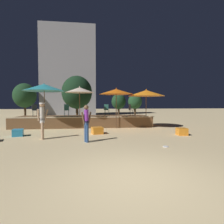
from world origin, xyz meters
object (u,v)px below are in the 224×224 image
patio_umbrella_1 (44,88)px  person_1 (86,122)px  bistro_chair_2 (106,109)px  patio_umbrella_0 (116,92)px  cube_seat_2 (18,133)px  patio_umbrella_3 (146,93)px  frisbee_disc (166,147)px  background_tree_3 (135,102)px  bistro_chair_0 (67,109)px  bistro_chair_1 (35,109)px  background_tree_2 (25,96)px  cube_seat_3 (182,132)px  bistro_chair_3 (131,109)px  background_tree_0 (119,102)px  cube_seat_0 (97,130)px  person_0 (42,118)px  background_tree_1 (77,92)px  patio_umbrella_2 (80,90)px

patio_umbrella_1 → person_1: patio_umbrella_1 is taller
patio_umbrella_1 → bistro_chair_2: (4.49, 0.88, -1.54)m
patio_umbrella_0 → cube_seat_2: (-5.85, -2.45, -2.48)m
person_1 → bistro_chair_2: bistro_chair_2 is taller
patio_umbrella_3 → frisbee_disc: (-1.06, -5.98, -2.59)m
person_1 → background_tree_3: (6.03, 14.60, 1.15)m
cube_seat_2 → bistro_chair_0: 4.08m
bistro_chair_1 → background_tree_2: 13.30m
cube_seat_3 → bistro_chair_0: (-6.99, 3.97, 1.20)m
patio_umbrella_1 → cube_seat_2: (-0.75, -2.71, -2.75)m
person_1 → frisbee_disc: person_1 is taller
cube_seat_3 → bistro_chair_3: size_ratio=0.63×
patio_umbrella_3 → background_tree_3: 10.11m
person_1 → bistro_chair_3: bistro_chair_3 is taller
bistro_chair_0 → bistro_chair_3: (4.94, 0.19, 0.00)m
cube_seat_3 → background_tree_3: (0.65, 13.38, 1.89)m
patio_umbrella_3 → background_tree_0: background_tree_0 is taller
cube_seat_3 → cube_seat_0: bearing=168.3°
background_tree_3 → bistro_chair_3: bearing=-106.3°
person_0 → background_tree_0: size_ratio=0.58×
bistro_chair_3 → background_tree_3: size_ratio=0.29×
frisbee_disc → background_tree_3: 16.30m
bistro_chair_2 → background_tree_3: size_ratio=0.29×
patio_umbrella_3 → cube_seat_0: 5.10m
background_tree_3 → background_tree_0: bearing=147.4°
cube_seat_3 → background_tree_2: bearing=131.3°
bistro_chair_3 → background_tree_0: 10.56m
bistro_chair_2 → background_tree_3: (4.61, 9.04, 0.69)m
background_tree_3 → bistro_chair_0: bearing=-129.1°
bistro_chair_3 → bistro_chair_2: bearing=74.7°
cube_seat_3 → background_tree_1: (-6.70, 10.04, 2.84)m
background_tree_0 → background_tree_1: 7.12m
bistro_chair_2 → background_tree_3: 10.17m
patio_umbrella_1 → person_0: 4.25m
patio_umbrella_0 → background_tree_1: size_ratio=0.61×
cube_seat_2 → person_0: 2.08m
frisbee_disc → cube_seat_2: bearing=155.1°
patio_umbrella_1 → bistro_chair_0: bearing=19.2°
cube_seat_2 → bistro_chair_2: size_ratio=0.72×
cube_seat_0 → bistro_chair_1: (-4.52, 3.16, 1.20)m
patio_umbrella_1 → bistro_chair_2: 4.83m
patio_umbrella_2 → background_tree_3: 12.01m
cube_seat_0 → person_1: bearing=-104.6°
cube_seat_3 → bistro_chair_0: bistro_chair_0 is taller
person_0 → background_tree_2: background_tree_2 is taller
frisbee_disc → patio_umbrella_0: bearing=102.3°
patio_umbrella_1 → cube_seat_0: size_ratio=4.46×
person_1 → frisbee_disc: bearing=-140.1°
cube_seat_2 → bistro_chair_0: bistro_chair_0 is taller
bistro_chair_0 → patio_umbrella_0: bearing=157.7°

